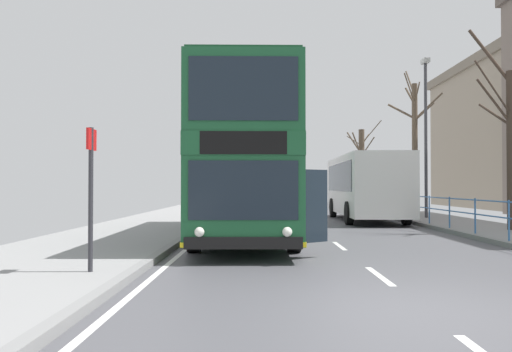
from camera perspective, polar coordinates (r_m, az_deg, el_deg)
name	(u,v)px	position (r m, az deg, el deg)	size (l,w,h in m)	color
ground	(368,307)	(7.24, 11.67, -13.30)	(15.80, 140.00, 0.20)	#4D4D52
double_decker_bus_main	(245,161)	(16.40, -1.18, 1.54)	(3.41, 11.49, 4.45)	#19512D
background_bus_far_lane	(365,186)	(25.53, 11.40, -0.99)	(2.73, 9.41, 2.94)	white
pedestrian_railing_far_kerb	(439,206)	(20.95, 18.67, -2.97)	(0.05, 33.60, 1.07)	#386BA8
bus_stop_sign_near	(91,182)	(9.53, -16.97, -0.60)	(0.08, 0.44, 2.43)	#2D2D33
street_lamp_far_side	(426,125)	(26.27, 17.42, 5.14)	(0.28, 0.60, 7.33)	#38383D
bare_tree_far_00	(511,141)	(19.84, 25.21, 3.31)	(2.57, 2.31, 6.79)	#423328
bare_tree_far_01	(362,165)	(40.57, 11.04, 1.09)	(2.38, 2.82, 6.29)	brown
bare_tree_far_02	(415,142)	(29.69, 16.35, 3.41)	(2.79, 2.45, 7.75)	brown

